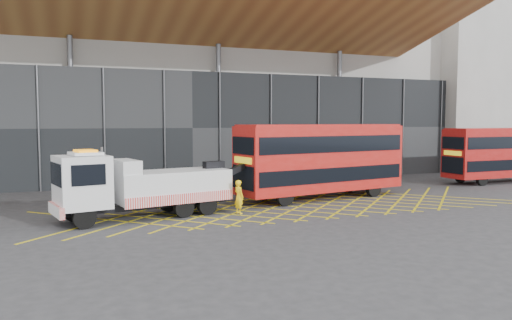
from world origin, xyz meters
name	(u,v)px	position (x,y,z in m)	size (l,w,h in m)	color
ground_plane	(210,213)	(0.00, 0.00, 0.00)	(120.00, 120.00, 0.00)	#2D2D2F
road_markings	(298,207)	(4.80, 0.00, 0.01)	(26.36, 7.16, 0.01)	gold
construction_building	(170,67)	(1.92, 18.40, 8.98)	(55.00, 23.97, 18.00)	#969691
east_building	(472,66)	(32.00, 16.00, 10.00)	(15.00, 12.00, 20.00)	gray
recovery_truck	(140,185)	(-3.36, -0.16, 1.52)	(9.49, 3.84, 3.30)	black
bus_towed	(322,157)	(7.32, 2.11, 2.38)	(10.80, 4.26, 4.29)	#AD140F
bus_second	(504,152)	(23.63, 4.20, 2.21)	(9.85, 2.53, 3.98)	#9E0F0C
worker	(239,197)	(1.25, -0.71, 0.82)	(0.60, 0.39, 1.64)	yellow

